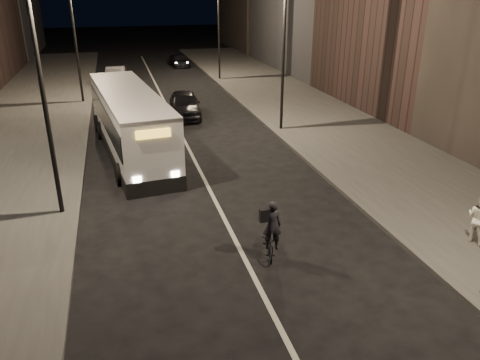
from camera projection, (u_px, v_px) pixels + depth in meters
ground at (240, 250)px, 14.70m from camera, size 180.00×180.00×0.00m
sidewalk_right at (314, 117)px, 29.17m from camera, size 7.00×70.00×0.16m
sidewalk_left at (21, 139)px, 25.14m from camera, size 7.00×70.00×0.16m
streetlight_right_mid at (279, 33)px, 24.60m from camera, size 1.20×0.44×8.12m
streetlight_right_far at (215, 16)px, 38.87m from camera, size 1.20×0.44×8.12m
streetlight_left_near at (47, 65)px, 14.94m from camera, size 1.20×0.44×8.12m
streetlight_left_far at (77, 24)px, 30.99m from camera, size 1.20×0.44×8.12m
city_bus at (130, 120)px, 22.74m from camera, size 3.74×11.52×3.06m
cyclist_on_bicycle at (270, 237)px, 14.22m from camera, size 0.91×1.72×1.89m
pedestrian_woman at (480, 218)px, 14.56m from camera, size 0.82×0.95×1.68m
car_near at (185, 104)px, 29.40m from camera, size 2.32×4.81×1.58m
car_mid at (116, 74)px, 39.55m from camera, size 1.84×4.54×1.46m
car_far at (179, 60)px, 47.89m from camera, size 1.97×4.17×1.17m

